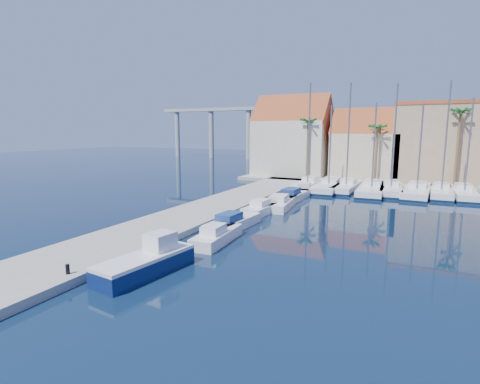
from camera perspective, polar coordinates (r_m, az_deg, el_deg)
The scene contains 27 objects.
ground at distance 19.14m, azimuth -7.26°, elevation -15.36°, with size 260.00×260.00×0.00m, color black.
quay_west at distance 34.50m, azimuth -7.71°, elevation -3.68°, with size 6.00×77.00×0.50m, color gray.
shore_north at distance 63.02m, azimuth 25.80°, elevation 1.37°, with size 54.00×16.00×0.50m, color gray.
bollard at distance 22.05m, azimuth -24.78°, elevation -10.63°, with size 0.21×0.21×0.53m, color black.
fishing_boat at distance 22.06m, azimuth -13.89°, elevation -10.18°, with size 2.82×6.27×2.12m.
motorboat_west_0 at distance 27.14m, azimuth -3.61°, elevation -6.64°, with size 2.11×5.61×1.40m.
motorboat_west_1 at distance 30.84m, azimuth -1.15°, elevation -4.66°, with size 2.41×6.35×1.40m.
motorboat_west_2 at distance 36.80m, azimuth 3.48°, elevation -2.38°, with size 2.30×6.10×1.40m.
motorboat_west_3 at distance 39.52m, azimuth 6.16°, elevation -1.60°, with size 3.05×7.43×1.40m.
motorboat_west_4 at distance 44.08m, azimuth 8.01°, elevation -0.50°, with size 2.51×7.22×1.40m.
motorboat_west_5 at distance 48.97m, azimuth 9.88°, elevation 0.43°, with size 2.46×6.21×1.40m.
motorboat_west_6 at distance 53.70m, azimuth 11.01°, elevation 1.18°, with size 1.97×5.87×1.40m.
sailboat_0 at distance 52.66m, azimuth 10.43°, elevation 1.16°, with size 2.90×9.61×14.17m.
sailboat_1 at distance 51.95m, azimuth 13.49°, elevation 0.87°, with size 3.16×11.23×11.22m.
sailboat_2 at distance 51.83m, azimuth 15.99°, elevation 0.81°, with size 2.85×9.63×13.96m.
sailboat_3 at distance 50.89m, azimuth 19.47°, elevation 0.42°, with size 3.33×11.55×11.30m.
sailboat_4 at distance 51.69m, azimuth 22.01°, elevation 0.45°, with size 3.35×10.21×13.64m.
sailboat_5 at distance 51.20m, azimuth 25.38°, elevation 0.10°, with size 3.60×11.15×11.12m.
sailboat_6 at distance 51.75m, azimuth 28.32°, elevation 0.05°, with size 2.57×9.17×13.73m.
sailboat_7 at distance 52.09m, azimuth 30.92°, elevation -0.15°, with size 2.78×9.26×11.70m.
building_0 at distance 64.59m, azimuth 8.04°, elevation 7.96°, with size 12.30×9.00×13.50m.
building_1 at distance 62.06m, azimuth 18.69°, elevation 6.38°, with size 10.30×8.00×11.00m.
building_2 at distance 62.66m, azimuth 28.94°, elevation 6.62°, with size 14.20×10.20×11.50m.
palm_0 at distance 58.65m, azimuth 10.38°, elevation 10.27°, with size 2.60×2.60×10.15m.
palm_1 at distance 56.81m, azimuth 20.24°, elevation 8.94°, with size 2.60×2.60×9.15m.
palm_2 at distance 56.76m, azimuth 30.59°, elevation 10.13°, with size 2.60×2.60×11.15m.
viaduct at distance 108.12m, azimuth -1.17°, elevation 10.54°, with size 48.00×2.20×14.45m.
Camera 1 is at (9.55, -14.54, 7.97)m, focal length 28.00 mm.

